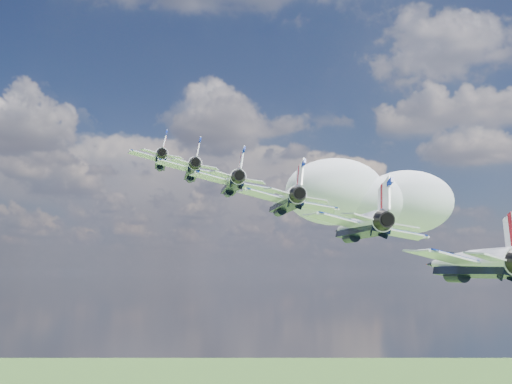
% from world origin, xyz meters
% --- Properties ---
extents(cloud_far, '(68.87, 54.11, 27.06)m').
position_xyz_m(cloud_far, '(33.31, 226.75, 166.80)').
color(cloud_far, white).
extents(jet_0, '(13.48, 15.86, 5.72)m').
position_xyz_m(jet_0, '(1.15, 8.85, 147.99)').
color(jet_0, white).
extents(jet_1, '(13.48, 15.86, 5.72)m').
position_xyz_m(jet_1, '(8.24, -0.26, 144.83)').
color(jet_1, white).
extents(jet_2, '(13.48, 15.86, 5.72)m').
position_xyz_m(jet_2, '(15.33, -9.36, 141.67)').
color(jet_2, white).
extents(jet_3, '(13.48, 15.86, 5.72)m').
position_xyz_m(jet_3, '(22.43, -18.47, 138.52)').
color(jet_3, silver).
extents(jet_4, '(13.48, 15.86, 5.72)m').
position_xyz_m(jet_4, '(29.52, -27.57, 135.36)').
color(jet_4, white).
extents(jet_5, '(13.48, 15.86, 5.72)m').
position_xyz_m(jet_5, '(36.62, -36.68, 132.21)').
color(jet_5, white).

